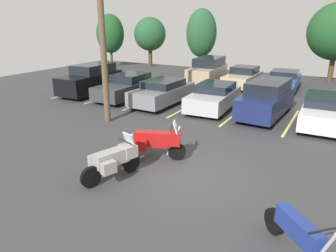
{
  "coord_description": "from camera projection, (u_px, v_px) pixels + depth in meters",
  "views": [
    {
      "loc": [
        4.01,
        -8.22,
        4.72
      ],
      "look_at": [
        -1.53,
        1.62,
        0.88
      ],
      "focal_mm": 33.51,
      "sensor_mm": 36.0,
      "label": 1
    }
  ],
  "objects": [
    {
      "name": "car_black",
      "position": [
        91.0,
        79.0,
        20.82
      ],
      "size": [
        2.04,
        4.75,
        1.94
      ],
      "color": "black",
      "rests_on": "ground"
    },
    {
      "name": "car_far_champagne",
      "position": [
        243.0,
        77.0,
        22.99
      ],
      "size": [
        1.97,
        4.31,
        1.47
      ],
      "color": "#C1B289",
      "rests_on": "ground"
    },
    {
      "name": "tree_far_left",
      "position": [
        150.0,
        34.0,
        32.62
      ],
      "size": [
        3.29,
        3.29,
        4.99
      ],
      "color": "#4C3823",
      "rests_on": "ground"
    },
    {
      "name": "motorcycle_third",
      "position": [
        114.0,
        160.0,
        9.63
      ],
      "size": [
        1.1,
        2.06,
        1.36
      ],
      "color": "black",
      "rests_on": "ground"
    },
    {
      "name": "motorcycle_second",
      "position": [
        298.0,
        235.0,
        6.38
      ],
      "size": [
        1.65,
        1.69,
        1.25
      ],
      "color": "black",
      "rests_on": "ground"
    },
    {
      "name": "car_white",
      "position": [
        323.0,
        111.0,
        14.42
      ],
      "size": [
        1.86,
        4.26,
        1.49
      ],
      "color": "white",
      "rests_on": "ground"
    },
    {
      "name": "ground",
      "position": [
        184.0,
        174.0,
        10.17
      ],
      "size": [
        44.0,
        44.0,
        0.1
      ],
      "primitive_type": "cube",
      "color": "#38383A"
    },
    {
      "name": "car_charcoal",
      "position": [
        128.0,
        87.0,
        19.63
      ],
      "size": [
        1.94,
        4.76,
        1.51
      ],
      "color": "#38383D",
      "rests_on": "ground"
    },
    {
      "name": "motorcycle_touring",
      "position": [
        156.0,
        141.0,
        11.0
      ],
      "size": [
        2.18,
        1.2,
        1.43
      ],
      "color": "black",
      "rests_on": "ground"
    },
    {
      "name": "car_far_tan",
      "position": [
        208.0,
        70.0,
        24.24
      ],
      "size": [
        2.21,
        4.91,
        1.96
      ],
      "color": "tan",
      "rests_on": "ground"
    },
    {
      "name": "utility_pole",
      "position": [
        102.0,
        27.0,
        13.91
      ],
      "size": [
        0.29,
        1.8,
        8.59
      ],
      "color": "brown",
      "rests_on": "ground"
    },
    {
      "name": "tree_center",
      "position": [
        201.0,
        33.0,
        28.51
      ],
      "size": [
        2.75,
        2.75,
        5.7
      ],
      "color": "#4C3823",
      "rests_on": "ground"
    },
    {
      "name": "car_silver",
      "position": [
        214.0,
        97.0,
        17.17
      ],
      "size": [
        2.14,
        4.51,
        1.43
      ],
      "color": "#B7B7BC",
      "rests_on": "ground"
    },
    {
      "name": "parking_stripes",
      "position": [
        210.0,
        111.0,
        17.13
      ],
      "size": [
        19.76,
        4.69,
        0.01
      ],
      "color": "#EAE066",
      "rests_on": "ground"
    },
    {
      "name": "car_grey",
      "position": [
        162.0,
        92.0,
        18.17
      ],
      "size": [
        2.05,
        4.57,
        1.43
      ],
      "color": "slate",
      "rests_on": "ground"
    },
    {
      "name": "tree_rear",
      "position": [
        110.0,
        34.0,
        32.23
      ],
      "size": [
        2.82,
        2.82,
        5.31
      ],
      "color": "#4C3823",
      "rests_on": "ground"
    },
    {
      "name": "car_navy",
      "position": [
        266.0,
        99.0,
        15.84
      ],
      "size": [
        2.04,
        4.65,
        1.83
      ],
      "color": "navy",
      "rests_on": "ground"
    },
    {
      "name": "car_far_blue",
      "position": [
        284.0,
        80.0,
        22.05
      ],
      "size": [
        2.1,
        4.73,
        1.34
      ],
      "color": "#2D519E",
      "rests_on": "ground"
    }
  ]
}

